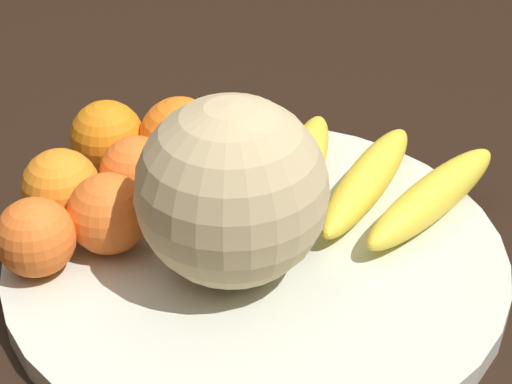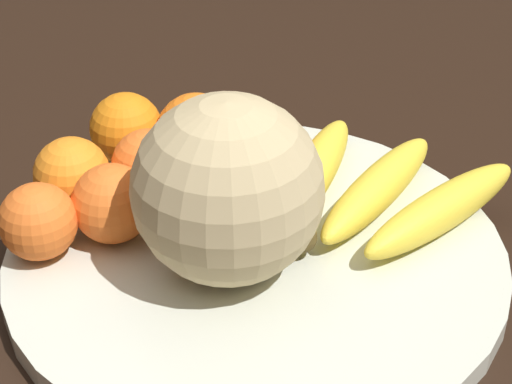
{
  "view_description": "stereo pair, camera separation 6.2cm",
  "coord_description": "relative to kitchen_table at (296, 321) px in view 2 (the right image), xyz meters",
  "views": [
    {
      "loc": [
        0.53,
        0.14,
        1.19
      ],
      "look_at": [
        0.04,
        -0.02,
        0.85
      ],
      "focal_mm": 60.0,
      "sensor_mm": 36.0,
      "label": 1
    },
    {
      "loc": [
        0.5,
        0.2,
        1.19
      ],
      "look_at": [
        0.04,
        -0.02,
        0.85
      ],
      "focal_mm": 60.0,
      "sensor_mm": 36.0,
      "label": 2
    }
  ],
  "objects": [
    {
      "name": "kitchen_table",
      "position": [
        0.0,
        0.0,
        0.0
      ],
      "size": [
        1.66,
        1.15,
        0.78
      ],
      "color": "black",
      "rests_on": "ground_plane"
    },
    {
      "name": "fruit_bowl",
      "position": [
        0.04,
        -0.02,
        0.09
      ],
      "size": [
        0.38,
        0.38,
        0.02
      ],
      "color": "beige",
      "rests_on": "kitchen_table"
    },
    {
      "name": "melon",
      "position": [
        0.07,
        -0.03,
        0.17
      ],
      "size": [
        0.14,
        0.14,
        0.14
      ],
      "color": "tan",
      "rests_on": "fruit_bowl"
    },
    {
      "name": "banana_bunch",
      "position": [
        -0.05,
        0.02,
        0.12
      ],
      "size": [
        0.19,
        0.26,
        0.03
      ],
      "rotation": [
        0.0,
        0.0,
        9.39
      ],
      "color": "#473819",
      "rests_on": "fruit_bowl"
    },
    {
      "name": "orange_front_left",
      "position": [
        0.07,
        -0.12,
        0.13
      ],
      "size": [
        0.06,
        0.06,
        0.06
      ],
      "color": "orange",
      "rests_on": "fruit_bowl"
    },
    {
      "name": "orange_front_right",
      "position": [
        -0.04,
        -0.11,
        0.14
      ],
      "size": [
        0.07,
        0.07,
        0.07
      ],
      "color": "orange",
      "rests_on": "fruit_bowl"
    },
    {
      "name": "orange_mid_center",
      "position": [
        -0.03,
        -0.17,
        0.13
      ],
      "size": [
        0.06,
        0.06,
        0.06
      ],
      "color": "orange",
      "rests_on": "fruit_bowl"
    },
    {
      "name": "orange_back_left",
      "position": [
        0.05,
        -0.17,
        0.13
      ],
      "size": [
        0.06,
        0.06,
        0.06
      ],
      "color": "orange",
      "rests_on": "fruit_bowl"
    },
    {
      "name": "orange_back_right",
      "position": [
        -0.06,
        -0.05,
        0.13
      ],
      "size": [
        0.06,
        0.06,
        0.06
      ],
      "color": "orange",
      "rests_on": "fruit_bowl"
    },
    {
      "name": "orange_top_small",
      "position": [
        0.11,
        -0.16,
        0.13
      ],
      "size": [
        0.06,
        0.06,
        0.06
      ],
      "color": "orange",
      "rests_on": "fruit_bowl"
    },
    {
      "name": "orange_side_extra",
      "position": [
        0.01,
        -0.13,
        0.13
      ],
      "size": [
        0.06,
        0.06,
        0.06
      ],
      "color": "orange",
      "rests_on": "fruit_bowl"
    },
    {
      "name": "produce_tag",
      "position": [
        0.02,
        -0.08,
        0.1
      ],
      "size": [
        0.09,
        0.08,
        0.0
      ],
      "rotation": [
        0.0,
        0.0,
        0.64
      ],
      "color": "white",
      "rests_on": "fruit_bowl"
    }
  ]
}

